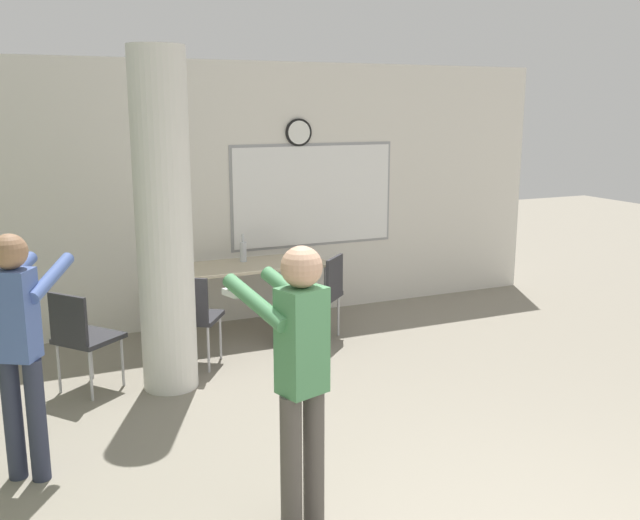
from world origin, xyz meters
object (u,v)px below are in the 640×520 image
at_px(chair_table_right, 322,291).
at_px(person_watching_back, 20,338).
at_px(chair_near_pillar, 82,334).
at_px(bottle_on_table, 243,251).
at_px(folding_table, 247,269).
at_px(chair_table_left, 192,313).
at_px(person_playing_front, 299,367).

xyz_separation_m(chair_table_right, person_watching_back, (-2.84, -1.75, 0.43)).
distance_m(chair_table_right, person_watching_back, 3.36).
bearing_deg(chair_near_pillar, bottle_on_table, 32.79).
relative_size(folding_table, chair_table_left, 1.91).
distance_m(chair_table_right, chair_near_pillar, 2.41).
xyz_separation_m(chair_table_right, chair_table_left, (-1.40, -0.24, 0.00)).
bearing_deg(chair_table_left, person_playing_front, -91.69).
bearing_deg(folding_table, chair_table_left, -134.88).
bearing_deg(chair_near_pillar, person_playing_front, -70.62).
distance_m(bottle_on_table, chair_near_pillar, 2.12).
height_order(bottle_on_table, person_watching_back, person_watching_back).
bearing_deg(chair_table_left, chair_near_pillar, -167.66).
distance_m(folding_table, chair_table_right, 0.84).
bearing_deg(bottle_on_table, person_watching_back, -132.61).
relative_size(bottle_on_table, person_playing_front, 0.18).
bearing_deg(folding_table, person_playing_front, -103.77).
bearing_deg(chair_table_right, person_playing_front, -116.42).
bearing_deg(chair_table_right, chair_near_pillar, -169.21).
xyz_separation_m(bottle_on_table, person_playing_front, (-0.87, -3.66, 0.12)).
xyz_separation_m(chair_table_right, person_playing_front, (-1.48, -2.97, 0.45)).
relative_size(chair_table_right, chair_table_left, 1.00).
bearing_deg(chair_table_left, bottle_on_table, 49.33).
relative_size(chair_table_left, person_watching_back, 0.55).
relative_size(person_watching_back, person_playing_front, 0.98).
height_order(folding_table, chair_near_pillar, chair_near_pillar).
distance_m(folding_table, chair_table_left, 1.12).
height_order(chair_table_right, chair_near_pillar, same).
xyz_separation_m(chair_table_right, chair_near_pillar, (-2.36, -0.45, 0.00)).
height_order(folding_table, chair_table_left, chair_table_left).
bearing_deg(chair_near_pillar, chair_table_left, 12.34).
bearing_deg(chair_table_right, person_watching_back, -148.40).
distance_m(bottle_on_table, chair_table_left, 1.26).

